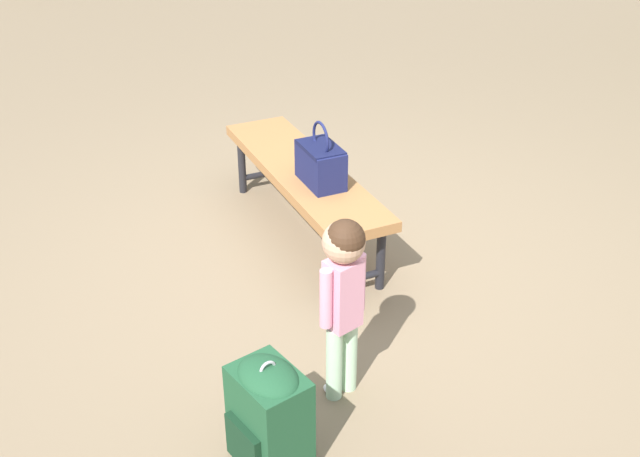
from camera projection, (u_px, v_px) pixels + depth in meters
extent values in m
plane|color=#7F6B51|center=(333.00, 271.00, 4.46)|extent=(40.00, 40.00, 0.00)
cube|color=#9E6B3D|center=(304.00, 173.00, 4.61)|extent=(1.64, 0.61, 0.06)
cylinder|color=black|center=(381.00, 257.00, 4.23)|extent=(0.05, 0.05, 0.39)
cylinder|color=black|center=(334.00, 269.00, 4.12)|extent=(0.05, 0.05, 0.39)
cylinder|color=black|center=(281.00, 158.00, 5.33)|extent=(0.05, 0.05, 0.39)
cylinder|color=black|center=(242.00, 165.00, 5.22)|extent=(0.05, 0.05, 0.39)
cylinder|color=black|center=(357.00, 278.00, 4.22)|extent=(0.08, 0.28, 0.04)
cylinder|color=black|center=(262.00, 174.00, 5.32)|extent=(0.08, 0.28, 0.04)
cube|color=#191E4C|center=(321.00, 165.00, 4.38)|extent=(0.34, 0.22, 0.22)
cube|color=#131639|center=(321.00, 148.00, 4.32)|extent=(0.31, 0.22, 0.02)
torus|color=#191E4C|center=(321.00, 139.00, 4.30)|extent=(0.20, 0.04, 0.20)
cylinder|color=#B2D8B2|center=(334.00, 363.00, 3.47)|extent=(0.07, 0.07, 0.38)
cylinder|color=#B2D8B2|center=(349.00, 355.00, 3.52)|extent=(0.07, 0.07, 0.38)
ellipsoid|color=white|center=(331.00, 390.00, 3.57)|extent=(0.10, 0.08, 0.04)
ellipsoid|color=white|center=(345.00, 382.00, 3.62)|extent=(0.10, 0.08, 0.04)
cube|color=pink|center=(343.00, 293.00, 3.32)|extent=(0.16, 0.17, 0.32)
cylinder|color=pink|center=(326.00, 299.00, 3.26)|extent=(0.05, 0.05, 0.28)
cylinder|color=pink|center=(359.00, 282.00, 3.37)|extent=(0.05, 0.05, 0.28)
sphere|color=tan|center=(344.00, 242.00, 3.20)|extent=(0.18, 0.18, 0.18)
sphere|color=#3F2819|center=(345.00, 239.00, 3.18)|extent=(0.17, 0.17, 0.17)
cube|color=#1E4C2D|center=(270.00, 420.00, 3.12)|extent=(0.37, 0.32, 0.45)
ellipsoid|color=#1E4C2D|center=(268.00, 378.00, 3.01)|extent=(0.35, 0.30, 0.10)
cube|color=#13311D|center=(243.00, 447.00, 3.08)|extent=(0.21, 0.10, 0.20)
cube|color=#13311D|center=(305.00, 416.00, 3.13)|extent=(0.06, 0.04, 0.38)
cube|color=#13311D|center=(285.00, 397.00, 3.23)|extent=(0.06, 0.04, 0.38)
torus|color=#B2B2B7|center=(268.00, 369.00, 2.99)|extent=(0.04, 0.07, 0.07)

